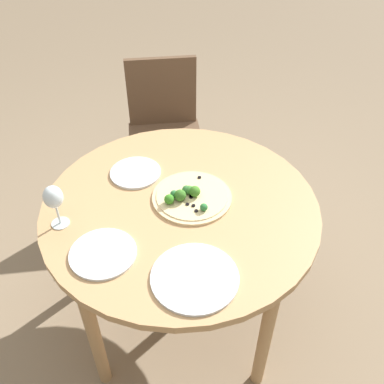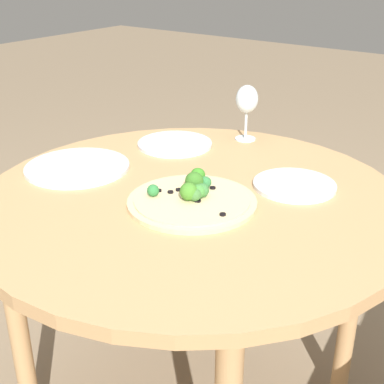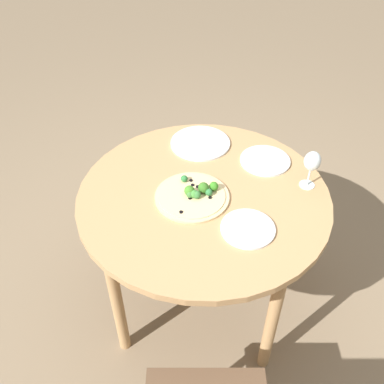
% 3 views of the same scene
% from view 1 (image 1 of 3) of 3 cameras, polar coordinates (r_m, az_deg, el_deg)
% --- Properties ---
extents(ground_plane, '(12.00, 12.00, 0.00)m').
position_cam_1_polar(ground_plane, '(2.11, -1.21, -15.73)').
color(ground_plane, '#847056').
extents(dining_table, '(1.02, 1.02, 0.70)m').
position_cam_1_polar(dining_table, '(1.63, -1.52, -3.58)').
color(dining_table, tan).
rests_on(dining_table, ground_plane).
extents(chair, '(0.45, 0.45, 0.84)m').
position_cam_1_polar(chair, '(2.40, -3.65, 8.12)').
color(chair, brown).
rests_on(chair, ground_plane).
extents(pizza, '(0.30, 0.30, 0.06)m').
position_cam_1_polar(pizza, '(1.59, -0.21, -0.55)').
color(pizza, '#DBBC89').
rests_on(pizza, dining_table).
extents(wine_glass, '(0.07, 0.07, 0.17)m').
position_cam_1_polar(wine_glass, '(1.49, -17.99, -0.80)').
color(wine_glass, silver).
rests_on(wine_glass, dining_table).
extents(plate_near, '(0.28, 0.28, 0.01)m').
position_cam_1_polar(plate_near, '(1.34, 0.37, -11.31)').
color(plate_near, silver).
rests_on(plate_near, dining_table).
extents(plate_far, '(0.22, 0.22, 0.01)m').
position_cam_1_polar(plate_far, '(1.43, -11.78, -8.01)').
color(plate_far, silver).
rests_on(plate_far, dining_table).
extents(plate_side, '(0.20, 0.20, 0.01)m').
position_cam_1_polar(plate_side, '(1.72, -7.54, 2.58)').
color(plate_side, silver).
rests_on(plate_side, dining_table).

